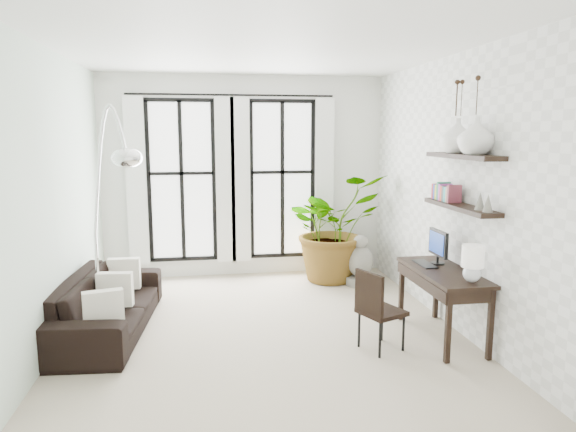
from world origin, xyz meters
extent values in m
plane|color=#BCAB95|center=(0.00, 0.00, 0.00)|extent=(5.00, 5.00, 0.00)
plane|color=white|center=(0.00, 0.00, 3.20)|extent=(5.00, 5.00, 0.00)
plane|color=silver|center=(-2.25, 0.00, 1.60)|extent=(0.00, 5.00, 5.00)
plane|color=white|center=(2.25, 0.00, 1.60)|extent=(0.00, 5.00, 5.00)
plane|color=white|center=(0.00, 2.50, 1.60)|extent=(4.50, 0.00, 4.50)
cube|color=white|center=(-1.00, 2.47, 1.55)|extent=(1.00, 0.02, 2.50)
cube|color=white|center=(-1.68, 2.37, 1.55)|extent=(0.30, 0.04, 2.60)
cube|color=white|center=(-0.32, 2.37, 1.55)|extent=(0.30, 0.04, 2.60)
cube|color=white|center=(0.60, 2.47, 1.55)|extent=(1.00, 0.02, 2.50)
cube|color=white|center=(-0.08, 2.37, 1.55)|extent=(0.30, 0.04, 2.60)
cube|color=white|center=(1.28, 2.37, 1.55)|extent=(0.30, 0.04, 2.60)
cylinder|color=black|center=(-0.20, 2.38, 2.88)|extent=(3.20, 0.03, 0.03)
cube|color=black|center=(2.11, -0.58, 1.50)|extent=(0.25, 1.30, 0.05)
cube|color=black|center=(2.11, -0.58, 2.05)|extent=(0.25, 1.30, 0.05)
cube|color=#B72D35|center=(2.11, -0.03, 1.61)|extent=(0.16, 0.04, 0.18)
cube|color=blue|center=(2.11, -0.07, 1.61)|extent=(0.16, 0.04, 0.18)
cube|color=yellow|center=(2.11, -0.12, 1.61)|extent=(0.16, 0.03, 0.18)
cube|color=#309264|center=(2.11, -0.16, 1.61)|extent=(0.16, 0.04, 0.18)
cube|color=#C057CC|center=(2.11, -0.21, 1.61)|extent=(0.16, 0.04, 0.18)
cube|color=#E34F32|center=(2.11, -0.25, 1.61)|extent=(0.16, 0.04, 0.18)
cube|color=#545454|center=(2.11, -0.30, 1.61)|extent=(0.16, 0.04, 0.18)
cube|color=#37B3C1|center=(2.11, -0.34, 1.61)|extent=(0.16, 0.04, 0.18)
cube|color=tan|center=(2.11, -0.39, 1.61)|extent=(0.16, 0.04, 0.18)
cube|color=brown|center=(2.11, -0.43, 1.61)|extent=(0.16, 0.04, 0.18)
cone|color=gray|center=(2.11, -0.98, 1.61)|extent=(0.10, 0.10, 0.18)
cone|color=gray|center=(2.11, -1.13, 1.61)|extent=(0.10, 0.10, 0.18)
imported|color=black|center=(-1.80, 0.25, 0.33)|extent=(1.07, 2.33, 0.66)
cube|color=silver|center=(-1.70, -0.45, 0.50)|extent=(0.40, 0.12, 0.40)
cube|color=silver|center=(-1.70, 0.25, 0.50)|extent=(0.40, 0.12, 0.40)
cube|color=silver|center=(-1.70, 0.95, 0.50)|extent=(0.40, 0.12, 0.40)
imported|color=#2D7228|center=(1.32, 1.94, 0.84)|extent=(1.91, 1.81, 1.68)
cube|color=black|center=(1.95, -0.58, 0.78)|extent=(0.57, 1.34, 0.04)
cube|color=black|center=(1.93, -0.58, 0.68)|extent=(0.52, 1.28, 0.12)
cube|color=black|center=(1.72, -1.20, 0.38)|extent=(0.05, 0.05, 0.74)
cube|color=black|center=(2.18, -1.20, 0.38)|extent=(0.05, 0.05, 0.74)
cube|color=black|center=(1.72, 0.04, 0.38)|extent=(0.05, 0.05, 0.74)
cube|color=black|center=(2.18, 0.04, 0.38)|extent=(0.05, 0.05, 0.74)
cube|color=black|center=(2.00, -0.32, 1.05)|extent=(0.04, 0.42, 0.30)
cube|color=navy|center=(1.98, -0.32, 1.05)|extent=(0.00, 0.36, 0.24)
cube|color=black|center=(1.85, -0.32, 0.81)|extent=(0.15, 0.40, 0.02)
sphere|color=silver|center=(2.00, -1.10, 0.89)|extent=(0.18, 0.18, 0.18)
cylinder|color=white|center=(2.00, -1.10, 1.08)|extent=(0.22, 0.22, 0.22)
cube|color=black|center=(1.19, -0.75, 0.41)|extent=(0.54, 0.54, 0.05)
cube|color=black|center=(1.02, -0.82, 0.64)|extent=(0.20, 0.40, 0.46)
cylinder|color=black|center=(1.02, -0.91, 0.19)|extent=(0.03, 0.03, 0.39)
cylinder|color=black|center=(1.35, -0.91, 0.19)|extent=(0.03, 0.03, 0.39)
cylinder|color=black|center=(1.02, -0.58, 0.19)|extent=(0.03, 0.03, 0.39)
cylinder|color=black|center=(1.35, -0.58, 0.19)|extent=(0.03, 0.03, 0.39)
cylinder|color=silver|center=(-1.90, 0.32, 0.05)|extent=(0.39, 0.39, 0.11)
cylinder|color=silver|center=(-1.90, 0.32, 0.60)|extent=(0.04, 0.04, 1.09)
ellipsoid|color=silver|center=(-1.50, 0.30, 2.02)|extent=(0.35, 0.35, 0.23)
cylinder|color=gray|center=(1.67, 1.57, 0.07)|extent=(0.43, 0.43, 0.13)
ellipsoid|color=gray|center=(1.67, 1.57, 0.37)|extent=(0.39, 0.39, 0.48)
sphere|color=gray|center=(1.67, 1.57, 0.67)|extent=(0.22, 0.22, 0.22)
imported|color=white|center=(2.11, -0.83, 2.27)|extent=(0.37, 0.37, 0.38)
imported|color=white|center=(2.11, -0.43, 2.27)|extent=(0.37, 0.37, 0.38)
camera|label=1|loc=(-0.63, -5.75, 2.29)|focal=32.00mm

